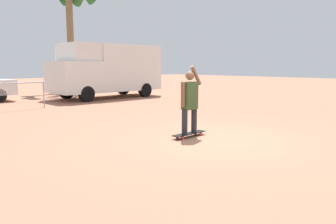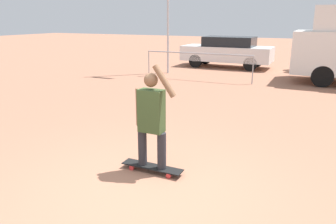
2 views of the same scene
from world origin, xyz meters
name	(u,v)px [view 1 (image 1 of 2)]	position (x,y,z in m)	size (l,w,h in m)	color
ground_plane	(215,139)	(0.00, 0.00, 0.00)	(80.00, 80.00, 0.00)	#A36B51
skateboard	(189,134)	(-0.24, 0.60, 0.08)	(1.02, 0.22, 0.10)	black
person_skateboarder	(190,99)	(-0.24, 0.60, 0.94)	(0.68, 0.22, 1.65)	#28282D
camper_van	(108,69)	(4.02, 10.25, 1.54)	(5.93, 2.29, 2.83)	black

